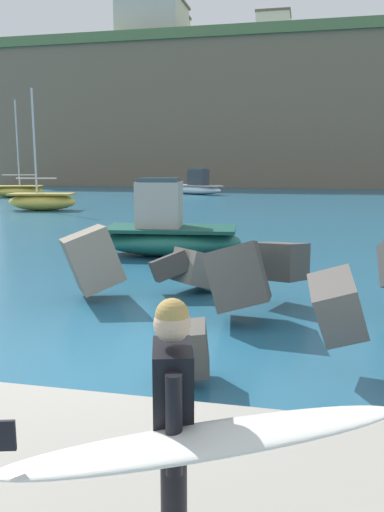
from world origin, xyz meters
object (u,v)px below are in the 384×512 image
object	(u,v)px
boat_near_left	(16,191)
station_building_west	(273,32)
surfer_with_board	(179,433)
boat_near_centre	(168,232)
boat_far_left	(42,201)
boat_mid_left	(195,187)
station_building_central	(153,22)
station_building_east	(163,32)
mooring_buoy_middle	(206,241)

from	to	relation	value
boat_near_left	station_building_west	bearing A→B (deg)	62.78
surfer_with_board	boat_near_left	world-z (taller)	boat_near_left
boat_near_centre	boat_far_left	distance (m)	17.66
boat_mid_left	station_building_central	xyz separation A→B (m)	(-9.99, 20.64, 20.08)
station_building_east	boat_near_centre	bearing A→B (deg)	-74.49
boat_near_left	mooring_buoy_middle	xyz separation A→B (m)	(20.69, -22.87, -0.34)
surfer_with_board	mooring_buoy_middle	bearing A→B (deg)	100.21
boat_far_left	station_building_west	bearing A→B (deg)	77.69
boat_far_left	station_building_central	bearing A→B (deg)	96.53
station_building_west	boat_mid_left	bearing A→B (deg)	-99.51
boat_near_left	boat_mid_left	distance (m)	15.78
boat_mid_left	station_building_central	world-z (taller)	station_building_central
mooring_buoy_middle	station_building_east	world-z (taller)	station_building_east
boat_near_left	boat_far_left	distance (m)	13.84
boat_far_left	station_building_east	distance (m)	48.48
boat_near_centre	station_building_central	xyz separation A→B (m)	(-15.92, 52.61, 20.08)
boat_near_centre	boat_far_left	world-z (taller)	boat_far_left
boat_far_left	station_building_west	world-z (taller)	station_building_west
boat_far_left	station_building_central	distance (m)	44.29
surfer_with_board	boat_mid_left	xyz separation A→B (m)	(-9.34, 44.46, -0.57)
mooring_buoy_middle	station_building_west	xyz separation A→B (m)	(-1.96, 59.28, 20.53)
surfer_with_board	station_building_east	xyz separation A→B (m)	(-19.32, 69.82, 19.42)
boat_near_centre	boat_far_left	xyz separation A→B (m)	(-11.44, 13.45, -0.13)
surfer_with_board	boat_near_centre	distance (m)	12.95
mooring_buoy_middle	station_building_east	bearing A→B (deg)	106.76
boat_mid_left	station_building_central	distance (m)	30.48
surfer_with_board	boat_near_left	size ratio (longest dim) A/B	0.26
boat_far_left	station_building_east	xyz separation A→B (m)	(-4.47, 43.88, 20.11)
surfer_with_board	boat_near_centre	xyz separation A→B (m)	(-3.40, 12.49, -0.57)
station_building_central	boat_mid_left	bearing A→B (deg)	-64.18
boat_near_left	surfer_with_board	bearing A→B (deg)	-57.85
mooring_buoy_middle	boat_near_centre	bearing A→B (deg)	-118.39
boat_near_left	boat_far_left	bearing A→B (deg)	-52.74
boat_mid_left	station_building_west	world-z (taller)	station_building_west
boat_mid_left	boat_near_centre	bearing A→B (deg)	-79.49
surfer_with_board	station_building_central	bearing A→B (deg)	106.53
boat_near_centre	station_building_east	world-z (taller)	station_building_east
boat_near_left	station_building_west	xyz separation A→B (m)	(18.73, 36.41, 20.19)
boat_near_centre	station_building_west	distance (m)	64.11
boat_near_left	station_building_central	xyz separation A→B (m)	(3.90, 28.14, 20.23)
boat_far_left	station_building_west	distance (m)	52.57
boat_near_left	boat_mid_left	size ratio (longest dim) A/B	1.28
boat_far_left	mooring_buoy_middle	xyz separation A→B (m)	(12.31, -11.85, -0.36)
surfer_with_board	station_building_east	distance (m)	75.00
surfer_with_board	boat_near_left	distance (m)	43.65
surfer_with_board	boat_far_left	size ratio (longest dim) A/B	0.30
station_building_east	station_building_central	bearing A→B (deg)	-90.08
boat_far_left	station_building_east	world-z (taller)	station_building_east
boat_mid_left	station_building_west	xyz separation A→B (m)	(4.84, 28.91, 20.04)
boat_near_left	boat_far_left	size ratio (longest dim) A/B	1.12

